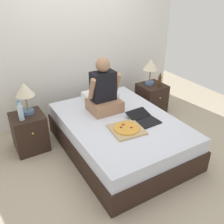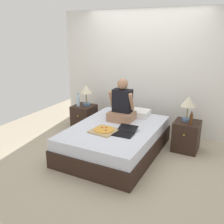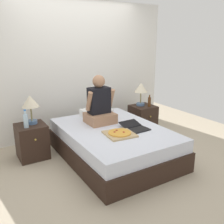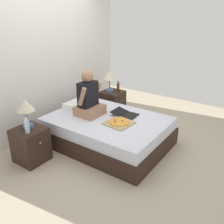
% 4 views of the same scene
% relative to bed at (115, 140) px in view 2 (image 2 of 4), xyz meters
% --- Properties ---
extents(ground_plane, '(5.83, 5.83, 0.00)m').
position_rel_bed_xyz_m(ground_plane, '(0.00, 0.00, -0.24)').
color(ground_plane, tan).
extents(wall_back, '(3.83, 0.12, 2.50)m').
position_rel_bed_xyz_m(wall_back, '(0.00, 1.36, 1.01)').
color(wall_back, silver).
rests_on(wall_back, ground).
extents(bed, '(1.43, 1.99, 0.49)m').
position_rel_bed_xyz_m(bed, '(0.00, 0.00, 0.00)').
color(bed, black).
rests_on(bed, ground).
extents(nightstand_left, '(0.44, 0.47, 0.54)m').
position_rel_bed_xyz_m(nightstand_left, '(-1.09, 0.66, 0.03)').
color(nightstand_left, black).
rests_on(nightstand_left, ground).
extents(lamp_on_left_nightstand, '(0.26, 0.26, 0.45)m').
position_rel_bed_xyz_m(lamp_on_left_nightstand, '(-1.05, 0.71, 0.63)').
color(lamp_on_left_nightstand, '#4C6B93').
rests_on(lamp_on_left_nightstand, nightstand_left).
extents(water_bottle, '(0.07, 0.07, 0.28)m').
position_rel_bed_xyz_m(water_bottle, '(-1.17, 0.57, 0.41)').
color(water_bottle, silver).
rests_on(water_bottle, nightstand_left).
extents(nightstand_right, '(0.44, 0.47, 0.54)m').
position_rel_bed_xyz_m(nightstand_right, '(1.09, 0.66, 0.03)').
color(nightstand_right, black).
rests_on(nightstand_right, ground).
extents(lamp_on_right_nightstand, '(0.26, 0.26, 0.45)m').
position_rel_bed_xyz_m(lamp_on_right_nightstand, '(1.06, 0.71, 0.63)').
color(lamp_on_right_nightstand, '#4C6B93').
rests_on(lamp_on_right_nightstand, nightstand_right).
extents(beer_bottle, '(0.06, 0.06, 0.23)m').
position_rel_bed_xyz_m(beer_bottle, '(1.16, 0.56, 0.40)').
color(beer_bottle, '#512D14').
rests_on(beer_bottle, nightstand_right).
extents(pillow, '(0.52, 0.34, 0.12)m').
position_rel_bed_xyz_m(pillow, '(0.08, 0.72, 0.31)').
color(pillow, white).
rests_on(pillow, bed).
extents(person_seated, '(0.47, 0.40, 0.78)m').
position_rel_bed_xyz_m(person_seated, '(-0.05, 0.36, 0.53)').
color(person_seated, '#A37556').
rests_on(person_seated, bed).
extents(laptop, '(0.33, 0.43, 0.07)m').
position_rel_bed_xyz_m(laptop, '(0.27, -0.20, 0.27)').
color(laptop, black).
rests_on(laptop, bed).
extents(pizza_box, '(0.44, 0.44, 0.05)m').
position_rel_bed_xyz_m(pizza_box, '(-0.07, -0.28, 0.27)').
color(pizza_box, tan).
rests_on(pizza_box, bed).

